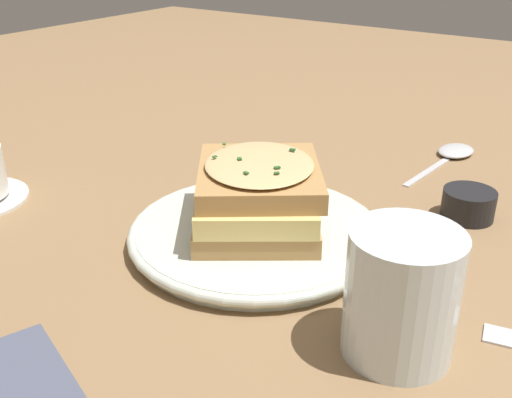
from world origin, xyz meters
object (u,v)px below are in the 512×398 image
at_px(sandwich, 257,195).
at_px(spoon, 453,153).
at_px(water_glass, 401,294).
at_px(condiment_pot, 468,204).
at_px(dinner_plate, 256,233).

bearing_deg(sandwich, spoon, -14.09).
xyz_separation_m(water_glass, condiment_pot, (0.24, 0.02, -0.03)).
xyz_separation_m(dinner_plate, sandwich, (0.00, 0.00, 0.04)).
relative_size(sandwich, water_glass, 1.83).
xyz_separation_m(dinner_plate, condiment_pot, (0.16, -0.15, 0.01)).
height_order(dinner_plate, sandwich, sandwich).
relative_size(sandwich, condiment_pot, 3.24).
bearing_deg(dinner_plate, spoon, -13.93).
height_order(sandwich, water_glass, water_glass).
distance_m(sandwich, spoon, 0.34).
distance_m(spoon, condiment_pot, 0.18).
bearing_deg(condiment_pot, spoon, 22.58).
distance_m(dinner_plate, sandwich, 0.04).
relative_size(water_glass, spoon, 0.56).
bearing_deg(spoon, dinner_plate, -98.00).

